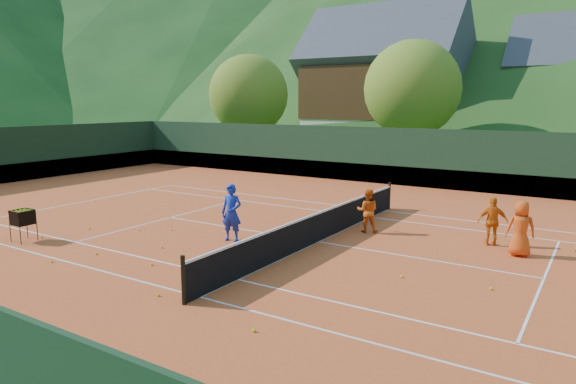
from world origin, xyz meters
The scene contains 27 objects.
ground centered at (0.00, 0.00, 0.00)m, with size 400.00×400.00×0.00m, color #264B17.
clay_court centered at (0.00, 0.00, 0.01)m, with size 40.00×24.00×0.02m, color #BF481F.
coach centered at (-2.36, -1.35, 0.93)m, with size 0.66×0.43×1.81m, color #192EA5.
student_a centered at (0.80, 1.95, 0.75)m, with size 0.71×0.56×1.47m, color #E75C14.
student_b centered at (4.67, 2.48, 0.77)m, with size 0.88×0.36×1.50m, color orange.
student_c centered at (5.56, 1.75, 0.82)m, with size 0.78×0.51×1.60m, color #DA4B13.
tennis_ball_0 centered at (-7.67, -4.42, 0.05)m, with size 0.07×0.07×0.07m, color #CEDC24.
tennis_ball_1 centered at (-5.84, -2.03, 0.05)m, with size 0.07×0.07×0.07m, color #CEDC24.
tennis_ball_2 centered at (-4.94, -1.42, 0.05)m, with size 0.07×0.07×0.07m, color #CEDC24.
tennis_ball_3 centered at (-1.31, -9.02, 0.05)m, with size 0.07×0.07×0.07m, color #CEDC24.
tennis_ball_5 centered at (-7.46, -2.79, 0.05)m, with size 0.07×0.07×0.07m, color #CEDC24.
tennis_ball_6 centered at (-1.27, -3.03, 0.05)m, with size 0.07×0.07×0.07m, color #CEDC24.
tennis_ball_7 centered at (-0.82, -5.95, 0.05)m, with size 0.07×0.07×0.07m, color #CEDC24.
tennis_ball_10 centered at (-4.71, -4.63, 0.05)m, with size 0.07×0.07×0.07m, color #CEDC24.
tennis_ball_11 centered at (-3.61, -3.15, 0.05)m, with size 0.07×0.07×0.07m, color #CEDC24.
tennis_ball_12 centered at (-2.59, -4.50, 0.05)m, with size 0.07×0.07×0.07m, color #CEDC24.
tennis_ball_13 centered at (2.08, -6.28, 0.05)m, with size 0.07×0.07×0.07m, color #CEDC24.
tennis_ball_14 centered at (5.45, -1.52, 0.05)m, with size 0.07×0.07×0.07m, color #CEDC24.
tennis_ball_15 centered at (3.39, -1.82, 0.05)m, with size 0.07×0.07×0.07m, color #CEDC24.
tennis_ball_17 centered at (-5.12, -5.76, 0.05)m, with size 0.07×0.07×0.07m, color #CEDC24.
court_lines centered at (0.00, 0.00, 0.02)m, with size 23.83×11.03×0.00m.
tennis_net centered at (0.00, 0.00, 0.52)m, with size 0.10×12.07×1.10m.
perimeter_fence centered at (0.00, 0.00, 1.27)m, with size 40.40×24.24×3.00m.
ball_hopper centered at (-7.86, -4.89, 0.77)m, with size 0.57×0.57×1.00m.
chalet_left centered at (-10.00, 30.00, 5.65)m, with size 13.80×9.93×12.92m.
tree_a centered at (-16.00, 18.00, 4.87)m, with size 6.00×6.00×7.88m.
tree_b centered at (-4.00, 20.00, 5.19)m, with size 6.40×6.40×8.40m.
Camera 1 is at (7.52, -13.67, 4.35)m, focal length 32.00 mm.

